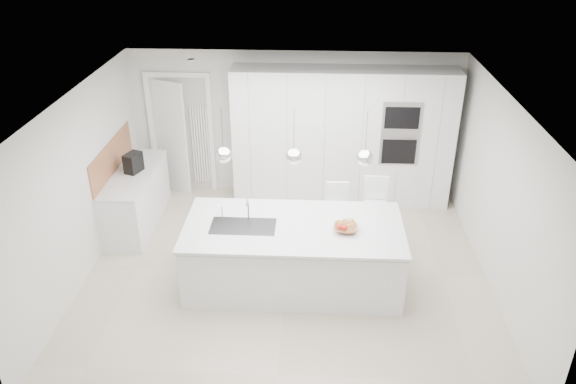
# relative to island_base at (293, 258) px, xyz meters

# --- Properties ---
(floor) EXTENTS (5.50, 5.50, 0.00)m
(floor) POSITION_rel_island_base_xyz_m (-0.10, 0.30, -0.43)
(floor) COLOR #C0B09A
(floor) RESTS_ON ground
(wall_back) EXTENTS (5.50, 0.00, 5.50)m
(wall_back) POSITION_rel_island_base_xyz_m (-0.10, 2.80, 0.82)
(wall_back) COLOR silver
(wall_back) RESTS_ON ground
(wall_left) EXTENTS (0.00, 5.00, 5.00)m
(wall_left) POSITION_rel_island_base_xyz_m (-2.85, 0.30, 0.82)
(wall_left) COLOR silver
(wall_left) RESTS_ON ground
(ceiling) EXTENTS (5.50, 5.50, 0.00)m
(ceiling) POSITION_rel_island_base_xyz_m (-0.10, 0.30, 2.07)
(ceiling) COLOR white
(ceiling) RESTS_ON wall_back
(tall_cabinets) EXTENTS (3.60, 0.60, 2.30)m
(tall_cabinets) POSITION_rel_island_base_xyz_m (0.70, 2.50, 0.72)
(tall_cabinets) COLOR white
(tall_cabinets) RESTS_ON floor
(oven_stack) EXTENTS (0.62, 0.04, 1.05)m
(oven_stack) POSITION_rel_island_base_xyz_m (1.60, 2.19, 0.92)
(oven_stack) COLOR #A5A5A8
(oven_stack) RESTS_ON tall_cabinets
(doorway_frame) EXTENTS (1.11, 0.08, 2.13)m
(doorway_frame) POSITION_rel_island_base_xyz_m (-2.05, 2.77, 0.59)
(doorway_frame) COLOR white
(doorway_frame) RESTS_ON floor
(hallway_door) EXTENTS (0.76, 0.38, 2.00)m
(hallway_door) POSITION_rel_island_base_xyz_m (-2.30, 2.72, 0.57)
(hallway_door) COLOR white
(hallway_door) RESTS_ON floor
(radiator) EXTENTS (0.32, 0.04, 1.40)m
(radiator) POSITION_rel_island_base_xyz_m (-1.73, 2.76, 0.42)
(radiator) COLOR white
(radiator) RESTS_ON floor
(left_base_cabinets) EXTENTS (0.60, 1.80, 0.86)m
(left_base_cabinets) POSITION_rel_island_base_xyz_m (-2.55, 1.50, 0.00)
(left_base_cabinets) COLOR white
(left_base_cabinets) RESTS_ON floor
(left_worktop) EXTENTS (0.62, 1.82, 0.04)m
(left_worktop) POSITION_rel_island_base_xyz_m (-2.55, 1.50, 0.45)
(left_worktop) COLOR silver
(left_worktop) RESTS_ON left_base_cabinets
(oak_backsplash) EXTENTS (0.02, 1.80, 0.50)m
(oak_backsplash) POSITION_rel_island_base_xyz_m (-2.84, 1.50, 0.72)
(oak_backsplash) COLOR #A96C46
(oak_backsplash) RESTS_ON wall_left
(island_base) EXTENTS (2.80, 1.20, 0.86)m
(island_base) POSITION_rel_island_base_xyz_m (0.00, 0.00, 0.00)
(island_base) COLOR white
(island_base) RESTS_ON floor
(island_worktop) EXTENTS (2.84, 1.40, 0.04)m
(island_worktop) POSITION_rel_island_base_xyz_m (0.00, 0.05, 0.45)
(island_worktop) COLOR silver
(island_worktop) RESTS_ON island_base
(island_sink) EXTENTS (0.84, 0.44, 0.18)m
(island_sink) POSITION_rel_island_base_xyz_m (-0.65, -0.00, 0.39)
(island_sink) COLOR #3F3F42
(island_sink) RESTS_ON island_worktop
(island_tap) EXTENTS (0.02, 0.02, 0.30)m
(island_tap) POSITION_rel_island_base_xyz_m (-0.60, 0.20, 0.62)
(island_tap) COLOR white
(island_tap) RESTS_ON island_worktop
(pendant_left) EXTENTS (0.20, 0.20, 0.20)m
(pendant_left) POSITION_rel_island_base_xyz_m (-0.85, -0.00, 1.47)
(pendant_left) COLOR white
(pendant_left) RESTS_ON ceiling
(pendant_mid) EXTENTS (0.20, 0.20, 0.20)m
(pendant_mid) POSITION_rel_island_base_xyz_m (-0.00, -0.00, 1.47)
(pendant_mid) COLOR white
(pendant_mid) RESTS_ON ceiling
(pendant_right) EXTENTS (0.20, 0.20, 0.20)m
(pendant_right) POSITION_rel_island_base_xyz_m (0.85, -0.00, 1.47)
(pendant_right) COLOR white
(pendant_right) RESTS_ON ceiling
(fruit_bowl) EXTENTS (0.33, 0.33, 0.07)m
(fruit_bowl) POSITION_rel_island_base_xyz_m (0.66, -0.05, 0.51)
(fruit_bowl) COLOR #A96C46
(fruit_bowl) RESTS_ON island_worktop
(espresso_machine) EXTENTS (0.27, 0.33, 0.30)m
(espresso_machine) POSITION_rel_island_base_xyz_m (-2.53, 1.54, 0.62)
(espresso_machine) COLOR black
(espresso_machine) RESTS_ON left_worktop
(bar_stool_left) EXTENTS (0.36, 0.49, 1.03)m
(bar_stool_left) POSITION_rel_island_base_xyz_m (0.59, 0.93, 0.09)
(bar_stool_left) COLOR white
(bar_stool_left) RESTS_ON floor
(bar_stool_right) EXTENTS (0.38, 0.52, 1.10)m
(bar_stool_right) POSITION_rel_island_base_xyz_m (1.15, 0.99, 0.12)
(bar_stool_right) COLOR white
(bar_stool_right) RESTS_ON floor
(apple_a) EXTENTS (0.08, 0.08, 0.08)m
(apple_a) POSITION_rel_island_base_xyz_m (0.60, -0.06, 0.54)
(apple_a) COLOR red
(apple_a) RESTS_ON fruit_bowl
(apple_b) EXTENTS (0.08, 0.08, 0.08)m
(apple_b) POSITION_rel_island_base_xyz_m (0.65, -0.08, 0.54)
(apple_b) COLOR red
(apple_b) RESTS_ON fruit_bowl
(apple_c) EXTENTS (0.07, 0.07, 0.07)m
(apple_c) POSITION_rel_island_base_xyz_m (0.65, -0.07, 0.54)
(apple_c) COLOR red
(apple_c) RESTS_ON fruit_bowl
(banana_bunch) EXTENTS (0.23, 0.17, 0.21)m
(banana_bunch) POSITION_rel_island_base_xyz_m (0.68, -0.02, 0.58)
(banana_bunch) COLOR gold
(banana_bunch) RESTS_ON fruit_bowl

